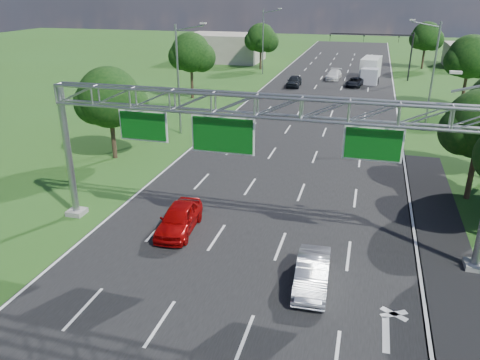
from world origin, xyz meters
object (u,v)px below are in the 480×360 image
(traffic_signal, at_px, (387,45))
(silver_sedan, at_px, (312,273))
(sign_gantry, at_px, (258,117))
(box_truck, at_px, (370,70))
(red_coupe, at_px, (179,219))

(traffic_signal, distance_m, silver_sedan, 56.96)
(sign_gantry, relative_size, box_truck, 2.67)
(sign_gantry, height_order, silver_sedan, sign_gantry)
(traffic_signal, distance_m, red_coupe, 54.71)
(sign_gantry, distance_m, traffic_signal, 53.51)
(red_coupe, bearing_deg, sign_gantry, -0.70)
(sign_gantry, bearing_deg, traffic_signal, 82.32)
(traffic_signal, xyz_separation_m, silver_sedan, (-3.59, -56.67, -4.47))
(traffic_signal, xyz_separation_m, box_truck, (-2.04, -0.89, -3.61))
(red_coupe, relative_size, box_truck, 0.52)
(traffic_signal, height_order, red_coupe, traffic_signal)
(traffic_signal, distance_m, box_truck, 4.24)
(traffic_signal, bearing_deg, silver_sedan, -93.63)
(sign_gantry, xyz_separation_m, silver_sedan, (3.56, -3.66, -6.19))
(silver_sedan, bearing_deg, traffic_signal, 83.60)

